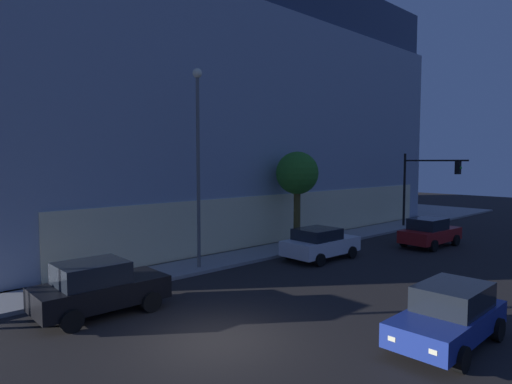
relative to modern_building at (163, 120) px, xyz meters
The scene contains 9 objects.
ground_plane 28.79m from the modern_building, 117.88° to the right, with size 120.00×120.00×0.00m, color black.
modern_building is the anchor object (origin of this frame).
traffic_light_far_corner 22.24m from the modern_building, 61.00° to the right, with size 0.49×4.86×5.50m.
street_lamp_sidewalk 19.65m from the modern_building, 116.22° to the right, with size 0.44×0.44×9.11m.
sidewalk_tree 17.60m from the modern_building, 94.32° to the right, with size 2.48×2.48×5.48m.
car_black 25.80m from the modern_building, 125.84° to the right, with size 4.24×2.17×1.78m.
car_blue 31.01m from the modern_building, 105.96° to the right, with size 4.30×2.05×1.64m.
car_white 21.49m from the modern_building, 97.61° to the right, with size 4.24×2.27×1.62m.
car_red 23.99m from the modern_building, 77.93° to the right, with size 4.36×2.22×1.71m.
Camera 1 is at (-7.26, -9.48, 5.07)m, focal length 30.27 mm.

